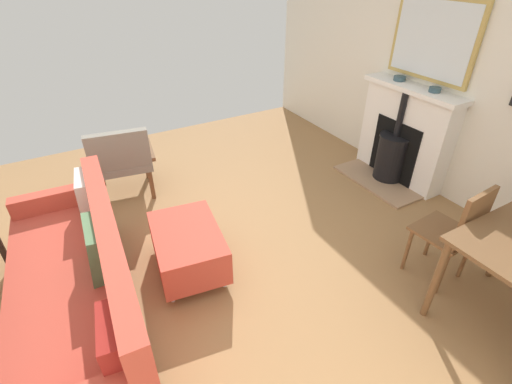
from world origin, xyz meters
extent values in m
cube|color=olive|center=(0.00, 0.00, 0.00)|extent=(5.86, 5.50, 0.01)
cube|color=silver|center=(-2.93, 0.00, 1.36)|extent=(0.12, 5.50, 2.71)
cube|color=#9E7A5B|center=(-2.43, -0.05, 0.01)|extent=(0.41, 1.05, 0.03)
cube|color=white|center=(-2.75, -0.05, 0.53)|extent=(0.24, 1.10, 1.06)
cube|color=black|center=(-2.65, -0.05, 0.38)|extent=(0.06, 0.62, 0.69)
cylinder|color=black|center=(-2.61, -0.05, 0.29)|extent=(0.34, 0.34, 0.52)
cylinder|color=black|center=(-2.61, -0.05, 0.56)|extent=(0.36, 0.36, 0.02)
cylinder|color=black|center=(-2.61, -0.05, 0.81)|extent=(0.07, 0.07, 0.49)
cube|color=white|center=(-2.73, -0.05, 1.08)|extent=(0.29, 1.18, 0.05)
cube|color=tan|center=(-2.84, -0.05, 1.57)|extent=(0.04, 0.98, 0.79)
cube|color=silver|center=(-2.82, -0.05, 1.57)|extent=(0.01, 0.90, 0.71)
cylinder|color=#334C56|center=(-2.75, -0.28, 1.13)|extent=(0.13, 0.13, 0.05)
torus|color=#334C56|center=(-2.75, -0.28, 1.15)|extent=(0.13, 0.13, 0.01)
cylinder|color=#334C56|center=(-2.75, 0.18, 1.13)|extent=(0.12, 0.12, 0.05)
torus|color=#334C56|center=(-2.75, 0.18, 1.15)|extent=(0.12, 0.12, 0.01)
cylinder|color=#B2B2B7|center=(1.16, -0.61, 0.05)|extent=(0.04, 0.04, 0.10)
cylinder|color=#B2B2B7|center=(0.54, -0.58, 0.05)|extent=(0.04, 0.04, 0.10)
cube|color=#B74233|center=(0.90, 0.29, 0.25)|extent=(0.91, 2.14, 0.30)
cube|color=#B74233|center=(0.57, 0.31, 0.60)|extent=(0.27, 2.10, 0.40)
cube|color=#B74233|center=(0.85, -0.69, 0.49)|extent=(0.75, 0.16, 0.17)
cube|color=beige|center=(0.63, -0.50, 0.57)|extent=(0.17, 0.38, 0.37)
cube|color=#4C6B47|center=(0.67, 0.27, 0.58)|extent=(0.17, 0.39, 0.39)
cube|color=maroon|center=(0.72, 1.09, 0.56)|extent=(0.16, 0.36, 0.35)
cylinder|color=#B2B2B7|center=(0.16, -0.15, 0.04)|extent=(0.04, 0.04, 0.09)
cylinder|color=#B2B2B7|center=(0.25, 0.47, 0.04)|extent=(0.04, 0.04, 0.09)
cylinder|color=#B2B2B7|center=(-0.26, -0.08, 0.04)|extent=(0.04, 0.04, 0.09)
cylinder|color=#B2B2B7|center=(-0.17, 0.53, 0.04)|extent=(0.04, 0.04, 0.09)
cube|color=#B74233|center=(0.00, 0.19, 0.25)|extent=(0.64, 0.84, 0.31)
cube|color=brown|center=(-0.11, -1.51, 0.19)|extent=(0.05, 0.05, 0.37)
cube|color=brown|center=(0.39, -1.58, 0.19)|extent=(0.05, 0.05, 0.37)
cube|color=brown|center=(-0.04, -1.04, 0.19)|extent=(0.05, 0.05, 0.37)
cube|color=brown|center=(0.46, -1.11, 0.19)|extent=(0.05, 0.05, 0.37)
cube|color=slate|center=(0.17, -1.31, 0.39)|extent=(0.68, 0.64, 0.08)
cube|color=slate|center=(0.21, -1.06, 0.64)|extent=(0.61, 0.20, 0.41)
cube|color=brown|center=(-0.14, -1.26, 0.48)|extent=(0.12, 0.53, 0.04)
cube|color=brown|center=(0.49, -1.36, 0.48)|extent=(0.12, 0.53, 0.04)
cylinder|color=brown|center=(-2.16, 1.52, 0.36)|extent=(0.05, 0.05, 0.72)
cylinder|color=brown|center=(-1.36, 1.52, 0.36)|extent=(0.05, 0.05, 0.72)
cylinder|color=brown|center=(-1.91, 1.08, 0.22)|extent=(0.03, 0.03, 0.44)
cylinder|color=brown|center=(-1.59, 1.11, 0.22)|extent=(0.03, 0.03, 0.44)
cylinder|color=brown|center=(-1.93, 1.40, 0.22)|extent=(0.03, 0.03, 0.44)
cylinder|color=brown|center=(-1.61, 1.42, 0.22)|extent=(0.03, 0.03, 0.44)
cube|color=brown|center=(-1.76, 1.25, 0.44)|extent=(0.43, 0.43, 0.02)
cube|color=brown|center=(-1.77, 1.42, 0.68)|extent=(0.36, 0.06, 0.45)
camera|label=1|loc=(0.66, 2.50, 2.30)|focal=25.93mm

